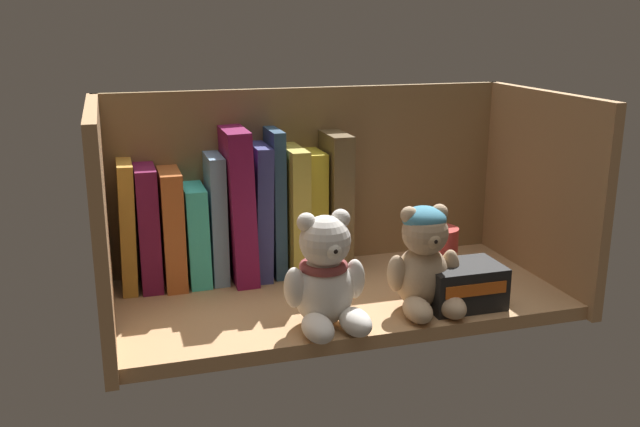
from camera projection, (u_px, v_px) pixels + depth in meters
shelf_board at (340, 299)px, 105.60cm from camera, size 64.71×30.29×2.00cm
shelf_back_panel at (310, 182)px, 116.21cm from camera, size 67.11×1.20×31.05cm
shelf_side_panel_left at (101, 225)px, 92.48cm from camera, size 1.60×32.69×31.05cm
shelf_side_panel_right at (540, 190)px, 110.91cm from camera, size 1.60×32.69×31.05cm
book_0 at (127, 224)px, 105.99cm from camera, size 2.72×11.12×19.59cm
book_1 at (147, 225)px, 106.95cm from camera, size 3.06×11.52×18.69cm
book_2 at (171, 225)px, 108.02cm from camera, size 3.14×12.54×17.98cm
book_3 at (195, 232)px, 109.38cm from camera, size 3.42×11.57×15.29cm
book_4 at (215, 216)px, 109.65cm from camera, size 2.39×10.88×19.84cm
book_5 at (236, 202)px, 110.06cm from camera, size 4.24×14.83×23.89cm
book_6 at (258, 209)px, 111.38cm from camera, size 3.04×12.12×21.12cm
book_7 at (273, 201)px, 111.81cm from camera, size 1.84×10.53×23.28cm
book_8 at (290, 208)px, 112.94cm from camera, size 2.83×14.85×20.54cm
book_9 at (311, 210)px, 114.03cm from camera, size 3.18×9.40×19.52cm
book_10 at (333, 200)px, 114.68cm from camera, size 3.39×12.12×22.30cm
teddy_bear_larger at (326, 279)px, 92.37cm from camera, size 11.56×11.82×15.74cm
teddy_bear_smaller at (425, 261)px, 97.77cm from camera, size 10.83×10.92×14.99cm
pillar_candle at (439, 254)px, 109.95cm from camera, size 5.74×5.74×8.39cm
small_product_box at (462, 285)px, 100.13cm from camera, size 10.86×7.92×6.12cm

